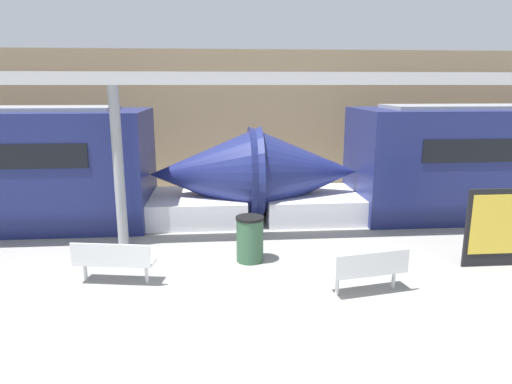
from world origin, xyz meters
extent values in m
plane|color=gray|center=(0.00, 0.00, 0.00)|extent=(60.00, 60.00, 0.00)
cube|color=#9E8460|center=(0.00, 10.34, 2.50)|extent=(56.00, 0.20, 5.00)
cone|color=navy|center=(1.73, 5.99, 1.32)|extent=(3.13, 2.63, 2.63)
cube|color=silver|center=(2.03, 5.99, 0.35)|extent=(2.82, 2.46, 0.70)
cone|color=navy|center=(-1.06, 5.99, 1.32)|extent=(3.13, 2.63, 2.63)
cube|color=silver|center=(-1.36, 5.99, 0.35)|extent=(2.82, 2.46, 0.70)
cube|color=silver|center=(1.99, 0.96, 0.41)|extent=(1.51, 0.70, 0.04)
cube|color=silver|center=(2.02, 0.76, 0.64)|extent=(1.44, 0.30, 0.41)
cylinder|color=silver|center=(1.41, 0.85, 0.20)|extent=(0.07, 0.07, 0.39)
cylinder|color=silver|center=(2.56, 1.06, 0.20)|extent=(0.07, 0.07, 0.39)
cube|color=silver|center=(-2.75, 1.81, 0.41)|extent=(1.60, 0.69, 0.04)
cube|color=silver|center=(-2.78, 1.62, 0.64)|extent=(1.53, 0.30, 0.41)
cylinder|color=silver|center=(-3.36, 1.92, 0.20)|extent=(0.07, 0.07, 0.39)
cylinder|color=silver|center=(-2.14, 1.71, 0.20)|extent=(0.07, 0.07, 0.39)
cylinder|color=#2D5138|center=(-0.05, 2.67, 0.47)|extent=(0.59, 0.59, 0.94)
cylinder|color=black|center=(-0.05, 2.67, 0.97)|extent=(0.61, 0.61, 0.06)
cube|color=black|center=(5.00, 1.95, 0.84)|extent=(1.20, 0.06, 1.69)
cube|color=gold|center=(5.00, 1.92, 0.93)|extent=(1.02, 0.01, 1.28)
cylinder|color=gray|center=(-2.99, 3.82, 1.88)|extent=(0.24, 0.24, 3.76)
cube|color=#B7B7BC|center=(-2.99, 3.82, 3.90)|extent=(28.00, 0.60, 0.28)
camera|label=1|loc=(-0.72, -6.70, 3.77)|focal=32.00mm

